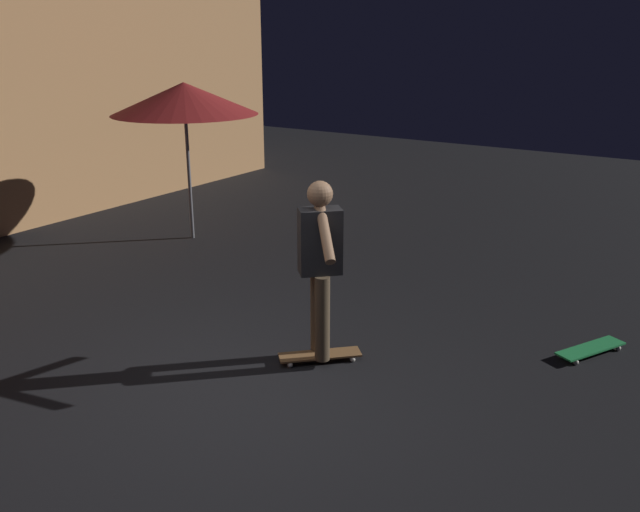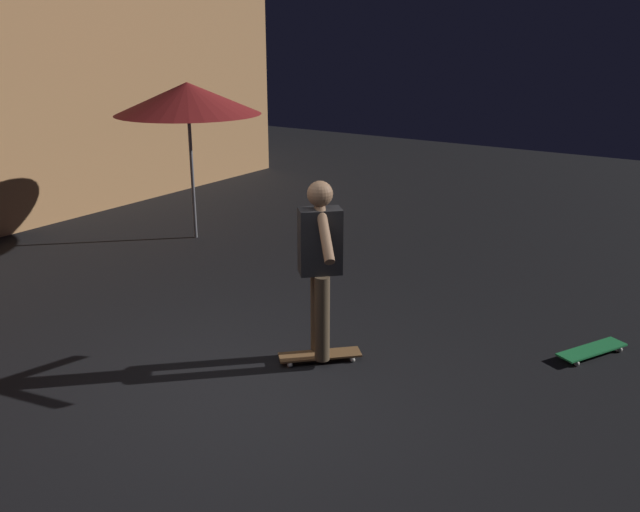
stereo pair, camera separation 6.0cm
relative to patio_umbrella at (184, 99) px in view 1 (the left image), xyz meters
The scene contains 5 objects.
ground_plane 5.28m from the patio_umbrella, 131.74° to the right, with size 28.00×28.00×0.00m, color black.
patio_umbrella is the anchor object (origin of this frame).
skateboard_ridden 4.90m from the patio_umbrella, 121.05° to the right, with size 0.69×0.70×0.07m.
skateboard_spare 6.32m from the patio_umbrella, 97.18° to the right, with size 0.79×0.53×0.07m.
skater 4.58m from the patio_umbrella, 121.05° to the right, with size 0.77×0.75×1.67m.
Camera 1 is at (-3.87, -3.35, 2.97)m, focal length 37.68 mm.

